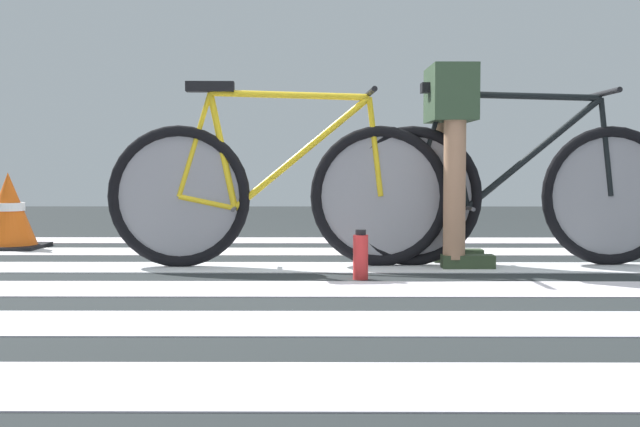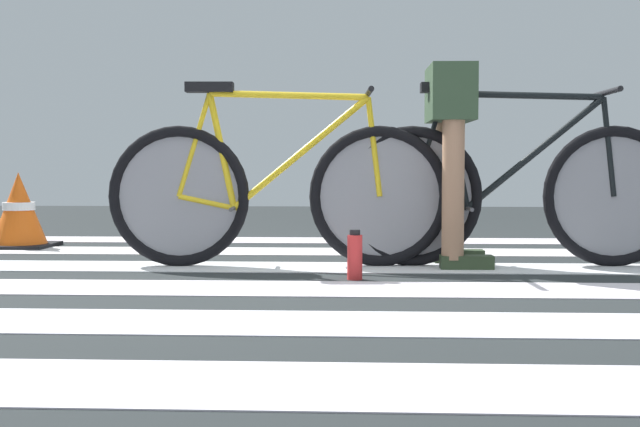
{
  "view_description": "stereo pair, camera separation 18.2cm",
  "coord_description": "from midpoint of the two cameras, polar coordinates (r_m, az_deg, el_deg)",
  "views": [
    {
      "loc": [
        -0.12,
        -3.7,
        0.53
      ],
      "look_at": [
        -0.15,
        0.73,
        0.28
      ],
      "focal_mm": 47.54,
      "sensor_mm": 36.0,
      "label": 1
    },
    {
      "loc": [
        0.06,
        -3.7,
        0.53
      ],
      "look_at": [
        -0.15,
        0.73,
        0.28
      ],
      "focal_mm": 47.54,
      "sensor_mm": 36.0,
      "label": 2
    }
  ],
  "objects": [
    {
      "name": "bicycle_2_of_2",
      "position": [
        4.43,
        13.94,
        1.49
      ],
      "size": [
        1.74,
        0.52,
        0.93
      ],
      "rotation": [
        0.0,
        0.0,
        0.02
      ],
      "color": "black",
      "rests_on": "ground"
    },
    {
      "name": "bicycle_1_of_2",
      "position": [
        4.29,
        -1.61,
        1.53
      ],
      "size": [
        1.74,
        0.52,
        0.93
      ],
      "rotation": [
        0.0,
        0.0,
        0.05
      ],
      "color": "black",
      "rests_on": "ground"
    },
    {
      "name": "water_bottle",
      "position": [
        3.82,
        3.73,
        -2.88
      ],
      "size": [
        0.07,
        0.07,
        0.23
      ],
      "color": "red",
      "rests_on": "ground"
    },
    {
      "name": "crosswalk_markings",
      "position": [
        3.52,
        3.62,
        -5.12
      ],
      "size": [
        5.47,
        5.03,
        0.0
      ],
      "color": "silver",
      "rests_on": "ground"
    },
    {
      "name": "ground",
      "position": [
        3.74,
        3.11,
        -4.82
      ],
      "size": [
        18.0,
        14.0,
        0.02
      ],
      "color": "#252A2B"
    },
    {
      "name": "traffic_cone",
      "position": [
        5.61,
        -18.74,
        0.1
      ],
      "size": [
        0.41,
        0.41,
        0.47
      ],
      "color": "black",
      "rests_on": "ground"
    },
    {
      "name": "cyclist_2_of_2",
      "position": [
        4.37,
        10.0,
        5.09
      ],
      "size": [
        0.32,
        0.41,
        1.02
      ],
      "rotation": [
        0.0,
        0.0,
        0.02
      ],
      "color": "#A87A5B",
      "rests_on": "ground"
    }
  ]
}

